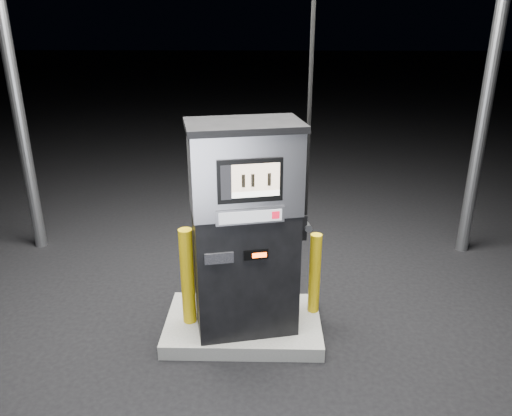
{
  "coord_description": "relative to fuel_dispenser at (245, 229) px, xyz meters",
  "views": [
    {
      "loc": [
        0.23,
        -4.41,
        3.14
      ],
      "look_at": [
        0.13,
        0.0,
        1.39
      ],
      "focal_mm": 35.0,
      "sensor_mm": 36.0,
      "label": 1
    }
  ],
  "objects": [
    {
      "name": "fuel_dispenser",
      "position": [
        0.0,
        0.0,
        0.0
      ],
      "size": [
        1.2,
        0.82,
        4.33
      ],
      "rotation": [
        0.0,
        0.0,
        0.21
      ],
      "color": "black",
      "rests_on": "pump_island"
    },
    {
      "name": "bollard_left",
      "position": [
        -0.59,
        0.05,
        -0.56
      ],
      "size": [
        0.15,
        0.15,
        1.03
      ],
      "primitive_type": "cylinder",
      "rotation": [
        0.0,
        0.0,
        -0.08
      ],
      "color": "gold",
      "rests_on": "pump_island"
    },
    {
      "name": "pump_island",
      "position": [
        -0.04,
        0.1,
        -1.15
      ],
      "size": [
        1.6,
        1.0,
        0.15
      ],
      "primitive_type": "cube",
      "color": "#63625E",
      "rests_on": "ground"
    },
    {
      "name": "bollard_right",
      "position": [
        0.7,
        0.27,
        -0.63
      ],
      "size": [
        0.13,
        0.13,
        0.89
      ],
      "primitive_type": "cylinder",
      "rotation": [
        0.0,
        0.0,
        -0.13
      ],
      "color": "gold",
      "rests_on": "pump_island"
    },
    {
      "name": "ground",
      "position": [
        -0.04,
        0.1,
        -1.22
      ],
      "size": [
        80.0,
        80.0,
        0.0
      ],
      "primitive_type": "plane",
      "color": "black",
      "rests_on": "ground"
    }
  ]
}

